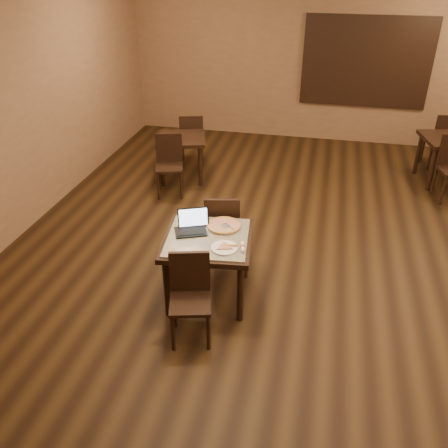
% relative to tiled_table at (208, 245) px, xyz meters
% --- Properties ---
extents(ground, '(10.00, 10.00, 0.00)m').
position_rel_tiled_table_xyz_m(ground, '(1.18, 0.42, -0.66)').
color(ground, black).
rests_on(ground, ground).
extents(wall_back, '(8.00, 0.02, 3.00)m').
position_rel_tiled_table_xyz_m(wall_back, '(1.18, 5.42, 0.84)').
color(wall_back, '#835F43').
rests_on(wall_back, ground).
extents(ceiling, '(8.00, 10.00, 0.02)m').
position_rel_tiled_table_xyz_m(ceiling, '(1.18, 0.42, 2.34)').
color(ceiling, silver).
rests_on(ceiling, wall_back).
extents(mural, '(2.34, 0.05, 1.64)m').
position_rel_tiled_table_xyz_m(mural, '(1.68, 5.38, 0.89)').
color(mural, '#285A95').
rests_on(mural, wall_back).
extents(tiled_table, '(1.02, 1.02, 0.76)m').
position_rel_tiled_table_xyz_m(tiled_table, '(0.00, 0.00, 0.00)').
color(tiled_table, black).
rests_on(tiled_table, ground).
extents(chair_main_near, '(0.48, 0.48, 0.91)m').
position_rel_tiled_table_xyz_m(chair_main_near, '(-0.02, -0.62, -0.15)').
color(chair_main_near, black).
rests_on(chair_main_near, ground).
extents(chair_main_far, '(0.48, 0.48, 0.95)m').
position_rel_tiled_table_xyz_m(chair_main_far, '(0.02, 0.62, -0.12)').
color(chair_main_far, black).
rests_on(chair_main_far, ground).
extents(laptop, '(0.40, 0.38, 0.23)m').
position_rel_tiled_table_xyz_m(laptop, '(-0.20, 0.10, 0.16)').
color(laptop, black).
rests_on(laptop, tiled_table).
extents(plate, '(0.27, 0.27, 0.02)m').
position_rel_tiled_table_xyz_m(plate, '(0.22, -0.18, 0.11)').
color(plate, white).
rests_on(plate, tiled_table).
extents(pizza_slice, '(0.23, 0.23, 0.02)m').
position_rel_tiled_table_xyz_m(pizza_slice, '(0.22, -0.18, 0.13)').
color(pizza_slice, beige).
rests_on(pizza_slice, plate).
extents(pizza_pan, '(0.39, 0.39, 0.01)m').
position_rel_tiled_table_xyz_m(pizza_pan, '(0.12, 0.24, 0.11)').
color(pizza_pan, silver).
rests_on(pizza_pan, tiled_table).
extents(pizza_whole, '(0.37, 0.37, 0.03)m').
position_rel_tiled_table_xyz_m(pizza_whole, '(0.12, 0.24, 0.12)').
color(pizza_whole, beige).
rests_on(pizza_whole, pizza_pan).
extents(spatula, '(0.23, 0.23, 0.01)m').
position_rel_tiled_table_xyz_m(spatula, '(0.14, 0.22, 0.13)').
color(spatula, silver).
rests_on(spatula, pizza_whole).
extents(napkin_roll, '(0.07, 0.17, 0.04)m').
position_rel_tiled_table_xyz_m(napkin_roll, '(0.40, -0.14, 0.12)').
color(napkin_roll, white).
rests_on(napkin_roll, tiled_table).
extents(other_table_a_chair_far, '(0.51, 0.51, 0.99)m').
position_rel_tiled_table_xyz_m(other_table_a_chair_far, '(3.07, 4.33, -0.10)').
color(other_table_a_chair_far, black).
rests_on(other_table_a_chair_far, ground).
extents(other_table_b, '(0.95, 0.95, 0.73)m').
position_rel_tiled_table_xyz_m(other_table_b, '(-1.21, 2.95, -0.06)').
color(other_table_b, black).
rests_on(other_table_b, ground).
extents(other_table_b_chair_near, '(0.50, 0.50, 0.94)m').
position_rel_tiled_table_xyz_m(other_table_b_chair_near, '(-1.23, 2.40, -0.13)').
color(other_table_b_chair_near, black).
rests_on(other_table_b_chair_near, ground).
extents(other_table_b_chair_far, '(0.50, 0.50, 0.94)m').
position_rel_tiled_table_xyz_m(other_table_b_chair_far, '(-1.19, 3.50, -0.13)').
color(other_table_b_chair_far, black).
rests_on(other_table_b_chair_far, ground).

